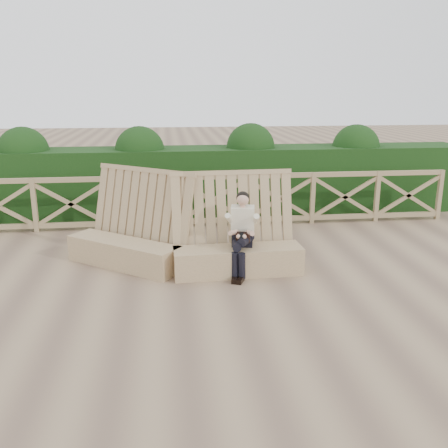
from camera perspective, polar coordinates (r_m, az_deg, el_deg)
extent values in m
plane|color=brown|center=(7.23, 1.26, -7.71)|extent=(60.00, 60.00, 0.00)
cube|color=#8D7650|center=(8.32, -11.34, -3.28)|extent=(1.89, 1.61, 0.43)
cube|color=#8D7650|center=(8.35, -10.32, 0.96)|extent=(1.86, 1.56, 1.55)
cube|color=#8D7650|center=(7.82, 1.59, -4.18)|extent=(2.02, 0.58, 0.43)
cube|color=#8D7650|center=(7.90, 1.26, 0.40)|extent=(2.02, 0.52, 1.55)
cube|color=black|center=(7.82, 2.11, -1.78)|extent=(0.36, 0.29, 0.20)
cube|color=beige|center=(7.78, 2.15, 0.45)|extent=(0.40, 0.32, 0.47)
sphere|color=tan|center=(7.65, 2.15, 2.82)|extent=(0.22, 0.22, 0.19)
sphere|color=black|center=(7.68, 2.17, 3.00)|extent=(0.24, 0.24, 0.21)
cylinder|color=black|center=(7.65, 1.43, -2.31)|extent=(0.21, 0.43, 0.13)
cylinder|color=black|center=(7.64, 2.51, -1.85)|extent=(0.22, 0.43, 0.15)
cylinder|color=black|center=(7.56, 1.25, -4.89)|extent=(0.13, 0.13, 0.43)
cylinder|color=black|center=(7.54, 2.06, -4.96)|extent=(0.13, 0.13, 0.43)
cube|color=black|center=(7.55, 1.20, -6.34)|extent=(0.12, 0.23, 0.07)
cube|color=black|center=(7.53, 1.87, -6.41)|extent=(0.12, 0.23, 0.07)
cube|color=black|center=(7.64, 2.18, -1.50)|extent=(0.24, 0.17, 0.14)
cube|color=black|center=(7.49, 1.99, -1.42)|extent=(0.08, 0.09, 0.11)
cube|color=#947B56|center=(10.28, -1.39, 5.42)|extent=(10.10, 0.07, 0.10)
cube|color=#947B56|center=(10.48, -1.36, 0.40)|extent=(10.10, 0.07, 0.10)
cube|color=black|center=(11.51, -1.94, 4.98)|extent=(12.00, 1.20, 1.50)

